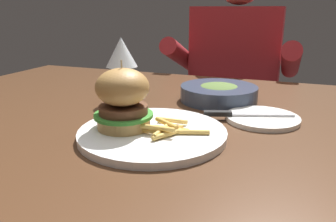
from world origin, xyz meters
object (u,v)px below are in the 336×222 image
table_knife (240,114)px  bread_plate (262,118)px  soup_bowl (219,93)px  wine_glass (121,54)px  main_plate (153,133)px  diner_person (233,105)px  burger_sandwich (123,99)px

table_knife → bread_plate: bearing=19.1°
bread_plate → soup_bowl: size_ratio=0.79×
wine_glass → table_knife: bearing=-6.5°
main_plate → diner_person: 0.89m
burger_sandwich → diner_person: bearing=85.7°
table_knife → diner_person: size_ratio=0.16×
main_plate → table_knife: 0.21m
burger_sandwich → wine_glass: 0.23m
main_plate → burger_sandwich: burger_sandwich is taller
burger_sandwich → diner_person: (0.07, 0.88, -0.25)m
diner_person → table_knife: bearing=-79.9°
bread_plate → burger_sandwich: bearing=-143.7°
main_plate → soup_bowl: size_ratio=1.40×
main_plate → table_knife: size_ratio=1.49×
wine_glass → bread_plate: (0.35, -0.02, -0.12)m
table_knife → soup_bowl: (-0.08, 0.14, 0.01)m
burger_sandwich → soup_bowl: (0.12, 0.30, -0.05)m
table_knife → diner_person: bearing=100.1°
bread_plate → table_knife: (-0.05, -0.02, 0.01)m
wine_glass → burger_sandwich: bearing=-61.6°
bread_plate → soup_bowl: soup_bowl is taller
soup_bowl → diner_person: diner_person is taller
bread_plate → table_knife: table_knife is taller
soup_bowl → diner_person: 0.62m
main_plate → bread_plate: bearing=42.4°
bread_plate → table_knife: bearing=-160.9°
burger_sandwich → table_knife: (0.20, 0.16, -0.06)m
bread_plate → diner_person: (-0.17, 0.70, -0.18)m
main_plate → wine_glass: size_ratio=1.69×
table_knife → soup_bowl: 0.16m
wine_glass → soup_bowl: wine_glass is taller
burger_sandwich → soup_bowl: 0.33m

